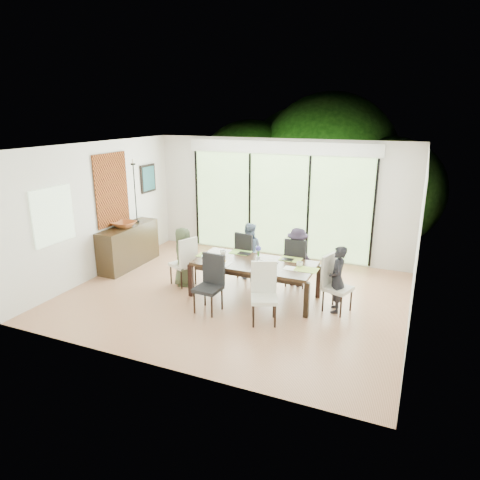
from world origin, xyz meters
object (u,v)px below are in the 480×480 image
at_px(chair_far_right, 297,261).
at_px(cup_a, 223,253).
at_px(person_left_end, 183,256).
at_px(person_right_end, 337,279).
at_px(bowl, 124,224).
at_px(chair_far_left, 249,254).
at_px(vase, 258,259).
at_px(cup_b, 261,263).
at_px(chair_right_end, 338,284).
at_px(cup_c, 300,264).
at_px(table_top, 255,264).
at_px(person_far_left, 249,251).
at_px(person_far_right, 297,257).
at_px(chair_near_left, 208,284).
at_px(laptop, 210,257).
at_px(sideboard, 129,246).
at_px(chair_left_end, 183,260).
at_px(chair_near_right, 264,294).

distance_m(chair_far_right, cup_a, 1.45).
bearing_deg(person_left_end, person_right_end, -98.33).
xyz_separation_m(chair_far_right, bowl, (-3.67, -0.50, 0.47)).
bearing_deg(chair_far_left, person_left_end, 52.29).
distance_m(vase, cup_b, 0.18).
distance_m(chair_right_end, cup_c, 0.74).
distance_m(person_left_end, vase, 1.54).
height_order(table_top, person_far_left, person_far_left).
relative_size(person_far_left, person_far_right, 1.00).
height_order(person_right_end, person_far_left, same).
relative_size(chair_near_left, cup_b, 11.00).
height_order(chair_near_left, vase, chair_near_left).
relative_size(table_top, laptop, 7.27).
bearing_deg(chair_near_left, chair_far_right, 62.42).
height_order(chair_far_left, sideboard, chair_far_left).
height_order(chair_far_right, sideboard, chair_far_right).
bearing_deg(cup_c, person_far_left, 149.72).
height_order(chair_near_left, person_far_right, person_far_right).
xyz_separation_m(person_far_right, bowl, (-3.67, -0.48, 0.39)).
distance_m(chair_left_end, person_far_left, 1.34).
relative_size(chair_far_right, bowl, 2.06).
bearing_deg(cup_b, chair_near_left, -130.17).
bearing_deg(cup_a, cup_b, -16.39).
bearing_deg(bowl, cup_b, -7.84).
xyz_separation_m(person_left_end, cup_b, (1.63, -0.10, 0.14)).
height_order(chair_left_end, chair_far_left, same).
xyz_separation_m(table_top, chair_near_right, (0.50, -0.87, -0.15)).
bearing_deg(sideboard, chair_near_right, -20.05).
bearing_deg(person_left_end, chair_near_left, -139.93).
height_order(chair_far_left, chair_near_right, same).
xyz_separation_m(chair_near_left, person_far_right, (1.05, 1.70, 0.08)).
relative_size(person_left_end, cup_c, 10.40).
distance_m(chair_far_right, person_far_left, 1.00).
relative_size(chair_left_end, person_left_end, 0.85).
height_order(person_left_end, person_right_end, same).
bearing_deg(table_top, cup_a, 167.91).
distance_m(person_left_end, person_far_left, 1.32).
bearing_deg(cup_b, chair_far_left, 122.28).
distance_m(vase, sideboard, 3.20).
relative_size(table_top, bowl, 4.48).
distance_m(chair_far_left, person_right_end, 2.11).
height_order(chair_near_right, sideboard, chair_near_right).
xyz_separation_m(chair_right_end, chair_near_left, (-2.00, -0.87, 0.00)).
distance_m(table_top, laptop, 0.86).
height_order(chair_left_end, person_right_end, person_right_end).
bearing_deg(laptop, chair_far_right, 2.01).
relative_size(vase, cup_c, 0.97).
bearing_deg(chair_near_left, chair_near_right, 3.82).
relative_size(chair_near_left, cup_c, 8.87).
bearing_deg(cup_a, cup_c, -1.91).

